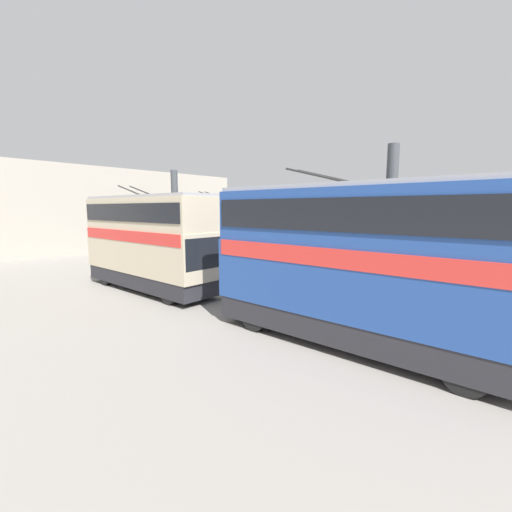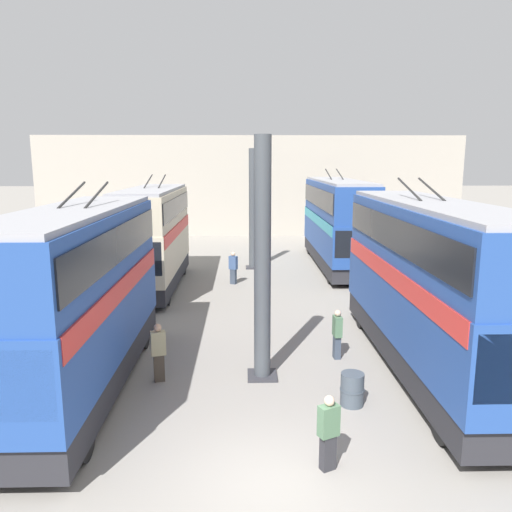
% 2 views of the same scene
% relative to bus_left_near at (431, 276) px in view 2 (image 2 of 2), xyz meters
% --- Properties ---
extents(ground_plane, '(240.00, 240.00, 0.00)m').
position_rel_bus_left_near_xyz_m(ground_plane, '(-5.45, 5.05, -2.93)').
color(ground_plane, gray).
extents(depot_back_wall, '(0.50, 36.00, 8.40)m').
position_rel_bus_left_near_xyz_m(depot_back_wall, '(28.09, 5.05, 1.27)').
color(depot_back_wall, '#A8A093').
rests_on(depot_back_wall, ground_plane).
extents(support_column_near, '(0.87, 0.87, 7.03)m').
position_rel_bus_left_near_xyz_m(support_column_near, '(-0.45, 5.05, 0.46)').
color(support_column_near, '#42474C').
rests_on(support_column_near, ground_plane).
extents(support_column_far, '(0.87, 0.87, 7.03)m').
position_rel_bus_left_near_xyz_m(support_column_far, '(14.86, 5.05, 0.46)').
color(support_column_far, '#42474C').
rests_on(support_column_far, ground_plane).
extents(bus_left_near, '(11.00, 2.54, 5.77)m').
position_rel_bus_left_near_xyz_m(bus_left_near, '(0.00, 0.00, 0.00)').
color(bus_left_near, black).
rests_on(bus_left_near, ground_plane).
extents(bus_left_far, '(11.47, 2.54, 5.83)m').
position_rel_bus_left_near_xyz_m(bus_left_far, '(15.23, 0.00, 0.03)').
color(bus_left_far, black).
rests_on(bus_left_far, ground_plane).
extents(bus_right_mid, '(9.53, 2.54, 5.70)m').
position_rel_bus_left_near_xyz_m(bus_right_mid, '(-1.20, 10.10, -0.04)').
color(bus_right_mid, black).
rests_on(bus_right_mid, ground_plane).
extents(bus_right_far, '(9.10, 2.54, 5.62)m').
position_rel_bus_left_near_xyz_m(bus_right_far, '(10.26, 10.10, -0.08)').
color(bus_right_far, black).
rests_on(bus_right_far, ground_plane).
extents(person_by_left_row, '(0.44, 0.27, 1.63)m').
position_rel_bus_left_near_xyz_m(person_by_left_row, '(0.91, 2.58, -2.07)').
color(person_by_left_row, '#384251').
rests_on(person_by_left_row, ground_plane).
extents(person_by_right_row, '(0.34, 0.47, 1.74)m').
position_rel_bus_left_near_xyz_m(person_by_right_row, '(-0.66, 8.05, -2.01)').
color(person_by_right_row, '#473D33').
rests_on(person_by_right_row, ground_plane).
extents(person_aisle_foreground, '(0.40, 0.48, 1.64)m').
position_rel_bus_left_near_xyz_m(person_aisle_foreground, '(-5.00, 3.85, -2.07)').
color(person_aisle_foreground, '#2D2D33').
rests_on(person_aisle_foreground, ground_plane).
extents(person_aisle_midway, '(0.42, 0.48, 1.70)m').
position_rel_bus_left_near_xyz_m(person_aisle_midway, '(10.96, 6.14, -2.03)').
color(person_aisle_midway, '#384251').
rests_on(person_aisle_midway, ground_plane).
extents(oil_drum, '(0.64, 0.64, 0.88)m').
position_rel_bus_left_near_xyz_m(oil_drum, '(-2.24, 2.76, -2.49)').
color(oil_drum, '#424C56').
rests_on(oil_drum, ground_plane).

